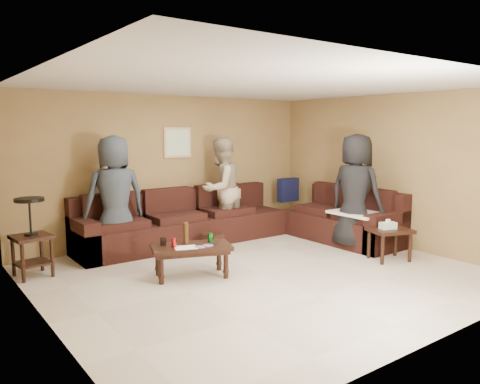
{
  "coord_description": "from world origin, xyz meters",
  "views": [
    {
      "loc": [
        -3.84,
        -4.72,
        1.93
      ],
      "look_at": [
        0.25,
        0.85,
        1.0
      ],
      "focal_mm": 35.0,
      "sensor_mm": 36.0,
      "label": 1
    }
  ],
  "objects_px": {
    "side_table_right": "(389,233)",
    "person_left": "(115,197)",
    "person_right": "(356,192)",
    "waste_bin": "(213,243)",
    "sectional_sofa": "(244,224)",
    "coffee_table": "(191,250)",
    "end_table_left": "(31,236)",
    "person_middle": "(221,189)"
  },
  "relations": [
    {
      "from": "coffee_table",
      "to": "person_middle",
      "type": "height_order",
      "value": "person_middle"
    },
    {
      "from": "waste_bin",
      "to": "coffee_table",
      "type": "bearing_deg",
      "value": -136.77
    },
    {
      "from": "waste_bin",
      "to": "person_middle",
      "type": "height_order",
      "value": "person_middle"
    },
    {
      "from": "person_right",
      "to": "person_middle",
      "type": "bearing_deg",
      "value": 29.01
    },
    {
      "from": "end_table_left",
      "to": "coffee_table",
      "type": "bearing_deg",
      "value": -36.56
    },
    {
      "from": "person_left",
      "to": "person_right",
      "type": "distance_m",
      "value": 3.76
    },
    {
      "from": "coffee_table",
      "to": "end_table_left",
      "type": "relative_size",
      "value": 1.08
    },
    {
      "from": "waste_bin",
      "to": "person_middle",
      "type": "xyz_separation_m",
      "value": [
        0.63,
        0.69,
        0.74
      ]
    },
    {
      "from": "side_table_right",
      "to": "waste_bin",
      "type": "bearing_deg",
      "value": 135.37
    },
    {
      "from": "sectional_sofa",
      "to": "person_middle",
      "type": "xyz_separation_m",
      "value": [
        -0.15,
        0.46,
        0.57
      ]
    },
    {
      "from": "coffee_table",
      "to": "side_table_right",
      "type": "xyz_separation_m",
      "value": [
        2.77,
        -1.05,
        0.05
      ]
    },
    {
      "from": "side_table_right",
      "to": "person_middle",
      "type": "xyz_separation_m",
      "value": [
        -1.27,
        2.56,
        0.49
      ]
    },
    {
      "from": "person_middle",
      "to": "coffee_table",
      "type": "bearing_deg",
      "value": 28.69
    },
    {
      "from": "coffee_table",
      "to": "end_table_left",
      "type": "xyz_separation_m",
      "value": [
        -1.68,
        1.24,
        0.18
      ]
    },
    {
      "from": "sectional_sofa",
      "to": "person_middle",
      "type": "distance_m",
      "value": 0.75
    },
    {
      "from": "side_table_right",
      "to": "sectional_sofa",
      "type": "bearing_deg",
      "value": 118.1
    },
    {
      "from": "sectional_sofa",
      "to": "person_left",
      "type": "relative_size",
      "value": 2.51
    },
    {
      "from": "sectional_sofa",
      "to": "person_left",
      "type": "height_order",
      "value": "person_left"
    },
    {
      "from": "person_right",
      "to": "waste_bin",
      "type": "bearing_deg",
      "value": 52.52
    },
    {
      "from": "person_left",
      "to": "person_right",
      "type": "bearing_deg",
      "value": 156.41
    },
    {
      "from": "end_table_left",
      "to": "person_right",
      "type": "xyz_separation_m",
      "value": [
        4.57,
        -1.53,
        0.38
      ]
    },
    {
      "from": "end_table_left",
      "to": "person_right",
      "type": "height_order",
      "value": "person_right"
    },
    {
      "from": "side_table_right",
      "to": "person_right",
      "type": "xyz_separation_m",
      "value": [
        0.12,
        0.76,
        0.52
      ]
    },
    {
      "from": "side_table_right",
      "to": "person_left",
      "type": "relative_size",
      "value": 0.38
    },
    {
      "from": "sectional_sofa",
      "to": "end_table_left",
      "type": "height_order",
      "value": "end_table_left"
    },
    {
      "from": "coffee_table",
      "to": "person_middle",
      "type": "relative_size",
      "value": 0.63
    },
    {
      "from": "sectional_sofa",
      "to": "coffee_table",
      "type": "height_order",
      "value": "sectional_sofa"
    },
    {
      "from": "waste_bin",
      "to": "person_left",
      "type": "height_order",
      "value": "person_left"
    },
    {
      "from": "side_table_right",
      "to": "waste_bin",
      "type": "height_order",
      "value": "side_table_right"
    },
    {
      "from": "person_right",
      "to": "person_left",
      "type": "bearing_deg",
      "value": 53.77
    },
    {
      "from": "side_table_right",
      "to": "person_right",
      "type": "distance_m",
      "value": 0.93
    },
    {
      "from": "coffee_table",
      "to": "person_left",
      "type": "height_order",
      "value": "person_left"
    },
    {
      "from": "end_table_left",
      "to": "person_left",
      "type": "relative_size",
      "value": 0.57
    },
    {
      "from": "sectional_sofa",
      "to": "side_table_right",
      "type": "height_order",
      "value": "sectional_sofa"
    },
    {
      "from": "sectional_sofa",
      "to": "coffee_table",
      "type": "xyz_separation_m",
      "value": [
        -1.64,
        -1.05,
        0.04
      ]
    },
    {
      "from": "sectional_sofa",
      "to": "person_right",
      "type": "height_order",
      "value": "person_right"
    },
    {
      "from": "coffee_table",
      "to": "waste_bin",
      "type": "xyz_separation_m",
      "value": [
        0.87,
        0.82,
        -0.21
      ]
    },
    {
      "from": "side_table_right",
      "to": "end_table_left",
      "type": "bearing_deg",
      "value": 152.71
    },
    {
      "from": "end_table_left",
      "to": "sectional_sofa",
      "type": "bearing_deg",
      "value": -3.27
    },
    {
      "from": "coffee_table",
      "to": "person_right",
      "type": "height_order",
      "value": "person_right"
    },
    {
      "from": "waste_bin",
      "to": "person_right",
      "type": "bearing_deg",
      "value": -28.82
    },
    {
      "from": "coffee_table",
      "to": "person_left",
      "type": "relative_size",
      "value": 0.61
    }
  ]
}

